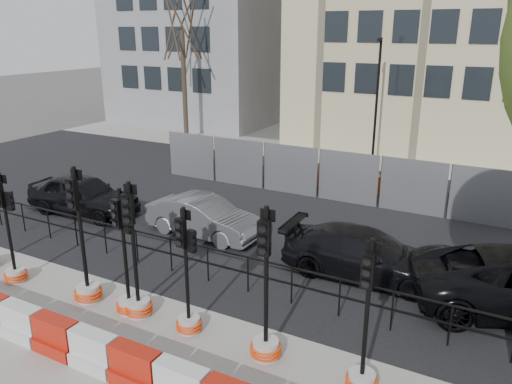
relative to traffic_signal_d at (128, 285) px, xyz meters
The scene contains 20 objects.
ground 1.44m from the traffic_signal_d, 50.40° to the left, with size 120.00×120.00×0.00m, color #51514C.
sidewalk_near 2.31m from the traffic_signal_d, 68.99° to the right, with size 40.00×6.00×0.02m, color gray.
road 8.02m from the traffic_signal_d, 84.35° to the left, with size 40.00×14.00×0.03m, color black.
sidewalk_far 16.98m from the traffic_signal_d, 87.34° to the left, with size 40.00×4.00×0.02m, color gray.
building_grey 27.20m from the traffic_signal_d, 119.95° to the left, with size 11.00×9.06×14.00m.
kerb_railing 2.29m from the traffic_signal_d, 69.91° to the left, with size 18.00×0.04×1.00m.
heras_fencing 10.78m from the traffic_signal_d, 85.87° to the left, with size 14.33×1.72×2.00m.
lamp_post_far 16.18m from the traffic_signal_d, 85.38° to the left, with size 0.12×0.56×6.00m.
tree_bare_far 20.25m from the traffic_signal_d, 121.83° to the left, with size 2.00×2.00×9.00m.
barrier_row 2.04m from the traffic_signal_d, 66.95° to the right, with size 15.70×0.50×0.80m.
traffic_signal_b 3.69m from the traffic_signal_d, behind, with size 0.59×0.59×3.00m.
traffic_signal_c 1.27m from the traffic_signal_d, behind, with size 0.67×0.67×3.42m.
traffic_signal_d is the anchor object (origin of this frame).
traffic_signal_e 0.27m from the traffic_signal_d, ahead, with size 0.64×0.64×3.27m.
traffic_signal_f 1.69m from the traffic_signal_d, ahead, with size 0.58×0.58×2.92m.
traffic_signal_g 3.58m from the traffic_signal_d, ahead, with size 0.64×0.64×3.27m.
traffic_signal_h 5.57m from the traffic_signal_d, ahead, with size 0.60×0.60×3.04m.
car_a 7.41m from the traffic_signal_d, 144.02° to the left, with size 4.30×1.96×1.43m, color black.
car_b 4.83m from the traffic_signal_d, 102.63° to the left, with size 3.93×1.55×1.27m, color #515257.
car_c 6.16m from the traffic_signal_d, 45.65° to the left, with size 4.51×1.92×1.30m, color black.
Camera 1 is at (6.68, -8.59, 6.36)m, focal length 35.00 mm.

